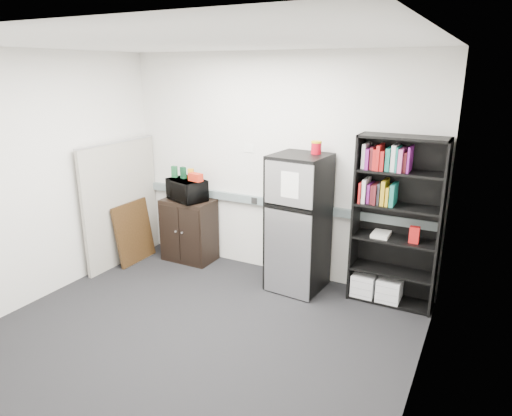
# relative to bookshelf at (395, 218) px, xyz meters

# --- Properties ---
(floor) EXTENTS (4.00, 4.00, 0.00)m
(floor) POSITION_rel_bookshelf_xyz_m (-1.51, -1.57, -0.97)
(floor) COLOR black
(floor) RESTS_ON ground
(wall_back) EXTENTS (4.00, 0.02, 2.70)m
(wall_back) POSITION_rel_bookshelf_xyz_m (-1.51, 0.18, 0.38)
(wall_back) COLOR silver
(wall_back) RESTS_ON floor
(wall_right) EXTENTS (0.02, 3.50, 2.70)m
(wall_right) POSITION_rel_bookshelf_xyz_m (0.49, -1.57, 0.38)
(wall_right) COLOR silver
(wall_right) RESTS_ON floor
(wall_left) EXTENTS (0.02, 3.50, 2.70)m
(wall_left) POSITION_rel_bookshelf_xyz_m (-3.51, -1.57, 0.38)
(wall_left) COLOR silver
(wall_left) RESTS_ON floor
(ceiling) EXTENTS (4.00, 3.50, 0.02)m
(ceiling) POSITION_rel_bookshelf_xyz_m (-1.51, -1.57, 1.73)
(ceiling) COLOR white
(ceiling) RESTS_ON wall_back
(electrical_raceway) EXTENTS (3.92, 0.05, 0.10)m
(electrical_raceway) POSITION_rel_bookshelf_xyz_m (-1.51, 0.15, -0.07)
(electrical_raceway) COLOR slate
(electrical_raceway) RESTS_ON wall_back
(wall_note) EXTENTS (0.14, 0.00, 0.10)m
(wall_note) POSITION_rel_bookshelf_xyz_m (-1.86, 0.18, 0.58)
(wall_note) COLOR white
(wall_note) RESTS_ON wall_back
(bookshelf) EXTENTS (0.90, 0.34, 1.85)m
(bookshelf) POSITION_rel_bookshelf_xyz_m (0.00, 0.00, 0.00)
(bookshelf) COLOR black
(bookshelf) RESTS_ON floor
(cubicle_partition) EXTENTS (0.06, 1.30, 1.62)m
(cubicle_partition) POSITION_rel_bookshelf_xyz_m (-3.41, -0.49, -0.16)
(cubicle_partition) COLOR gray
(cubicle_partition) RESTS_ON floor
(cabinet) EXTENTS (0.67, 0.45, 0.84)m
(cabinet) POSITION_rel_bookshelf_xyz_m (-2.65, -0.07, -0.55)
(cabinet) COLOR black
(cabinet) RESTS_ON floor
(microwave) EXTENTS (0.59, 0.49, 0.28)m
(microwave) POSITION_rel_bookshelf_xyz_m (-2.65, -0.08, 0.01)
(microwave) COLOR black
(microwave) RESTS_ON cabinet
(snack_box_a) EXTENTS (0.07, 0.06, 0.15)m
(snack_box_a) POSITION_rel_bookshelf_xyz_m (-2.86, -0.05, 0.23)
(snack_box_a) COLOR #17522B
(snack_box_a) RESTS_ON microwave
(snack_box_b) EXTENTS (0.08, 0.07, 0.15)m
(snack_box_b) POSITION_rel_bookshelf_xyz_m (-2.71, -0.05, 0.23)
(snack_box_b) COLOR #0D3A21
(snack_box_b) RESTS_ON microwave
(snack_box_c) EXTENTS (0.08, 0.07, 0.14)m
(snack_box_c) POSITION_rel_bookshelf_xyz_m (-2.59, -0.05, 0.22)
(snack_box_c) COLOR orange
(snack_box_c) RESTS_ON microwave
(snack_bag) EXTENTS (0.20, 0.13, 0.10)m
(snack_bag) POSITION_rel_bookshelf_xyz_m (-2.48, -0.10, 0.20)
(snack_bag) COLOR red
(snack_bag) RESTS_ON microwave
(refrigerator) EXTENTS (0.64, 0.67, 1.59)m
(refrigerator) POSITION_rel_bookshelf_xyz_m (-1.04, -0.15, -0.18)
(refrigerator) COLOR black
(refrigerator) RESTS_ON floor
(coffee_can) EXTENTS (0.12, 0.12, 0.16)m
(coffee_can) POSITION_rel_bookshelf_xyz_m (-0.91, -0.02, 0.70)
(coffee_can) COLOR #AD0717
(coffee_can) RESTS_ON refrigerator
(framed_poster) EXTENTS (0.15, 0.63, 0.81)m
(framed_poster) POSITION_rel_bookshelf_xyz_m (-3.28, -0.44, -0.57)
(framed_poster) COLOR black
(framed_poster) RESTS_ON floor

